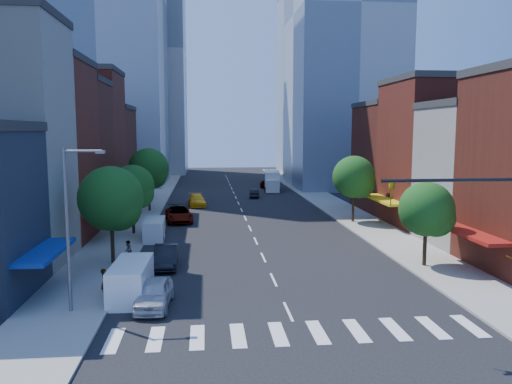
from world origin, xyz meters
TOP-DOWN VIEW (x-y plane):
  - ground at (0.00, 0.00)m, footprint 220.00×220.00m
  - sidewalk_left at (-12.50, 40.00)m, footprint 5.00×120.00m
  - sidewalk_right at (12.50, 40.00)m, footprint 5.00×120.00m
  - crosswalk at (0.00, -3.00)m, footprint 19.00×3.00m
  - bldg_left_2 at (-21.00, 20.50)m, footprint 12.00×9.00m
  - bldg_left_3 at (-21.00, 29.00)m, footprint 12.00×8.00m
  - bldg_left_4 at (-21.00, 37.50)m, footprint 12.00×9.00m
  - bldg_left_5 at (-21.00, 47.00)m, footprint 12.00×10.00m
  - bldg_right_1 at (21.00, 15.00)m, footprint 12.00×8.00m
  - bldg_right_2 at (21.00, 24.00)m, footprint 12.00×10.00m
  - bldg_right_3 at (21.00, 34.00)m, footprint 12.00×10.00m
  - tower_ne at (20.00, 62.00)m, footprint 18.00×20.00m
  - tower_far_w at (-18.00, 95.00)m, footprint 18.00×18.00m
  - traffic_signal at (9.94, -4.50)m, footprint 7.24×2.24m
  - streetlight at (-11.81, 1.00)m, footprint 2.25×0.25m
  - tree_left_near at (-11.35, 10.92)m, footprint 4.80×4.80m
  - tree_left_mid at (-11.35, 21.92)m, footprint 4.20×4.20m
  - tree_left_far at (-11.35, 35.92)m, footprint 5.00×5.00m
  - tree_right_near at (11.65, 7.92)m, footprint 4.00×4.00m
  - tree_right_far at (11.65, 25.92)m, footprint 4.60×4.60m
  - parked_car_front at (-7.50, 1.53)m, footprint 2.14×4.74m
  - parked_car_second at (-7.50, 10.05)m, footprint 1.79×4.85m
  - parked_car_third at (-7.50, 28.53)m, footprint 3.49×6.22m
  - parked_car_rear at (-7.86, 29.75)m, footprint 2.63×5.39m
  - cargo_van_near at (-9.05, 3.12)m, footprint 2.24×5.21m
  - cargo_van_far at (-9.27, 19.48)m, footprint 1.97×4.56m
  - taxi at (-5.72, 40.10)m, footprint 2.66×5.47m
  - traffic_car_oncoming at (2.82, 47.89)m, footprint 1.83×4.05m
  - traffic_car_far at (5.95, 60.80)m, footprint 1.87×4.06m
  - box_truck at (6.61, 56.14)m, footprint 3.21×8.28m
  - pedestrian_near at (-10.61, 3.26)m, footprint 0.55×0.70m
  - pedestrian_far at (-10.50, 11.72)m, footprint 0.66×0.80m

SIDE VIEW (x-z plane):
  - ground at x=0.00m, z-range 0.00..0.00m
  - crosswalk at x=0.00m, z-range 0.00..0.01m
  - sidewalk_left at x=-12.50m, z-range 0.00..0.15m
  - sidewalk_right at x=12.50m, z-range 0.00..0.15m
  - traffic_car_oncoming at x=2.82m, z-range 0.00..1.29m
  - traffic_car_far at x=5.95m, z-range 0.00..1.35m
  - parked_car_rear at x=-7.86m, z-range 0.00..1.51m
  - taxi at x=-5.72m, z-range 0.00..1.54m
  - parked_car_front at x=-7.50m, z-range 0.00..1.58m
  - parked_car_second at x=-7.50m, z-range 0.00..1.58m
  - parked_car_third at x=-7.50m, z-range 0.00..1.64m
  - pedestrian_far at x=-10.50m, z-range 0.15..1.67m
  - cargo_van_far at x=-9.27m, z-range -0.01..1.91m
  - pedestrian_near at x=-10.61m, z-range 0.15..1.85m
  - cargo_van_near at x=-9.05m, z-range -0.01..2.18m
  - box_truck at x=6.61m, z-range -0.09..3.16m
  - traffic_signal at x=9.94m, z-range 0.16..8.16m
  - tree_right_near at x=11.65m, z-range 1.09..7.29m
  - tree_left_mid at x=-11.35m, z-range 1.20..7.85m
  - tree_right_far at x=11.65m, z-range 1.26..8.46m
  - tree_left_near at x=-11.35m, z-range 1.22..8.52m
  - tree_left_far at x=-11.35m, z-range 1.33..9.08m
  - streetlight at x=-11.81m, z-range 0.78..9.78m
  - bldg_right_1 at x=21.00m, z-range 0.00..12.00m
  - bldg_left_5 at x=-21.00m, z-range 0.00..13.00m
  - bldg_right_3 at x=21.00m, z-range 0.00..13.00m
  - bldg_left_3 at x=-21.00m, z-range 0.00..15.00m
  - bldg_right_2 at x=21.00m, z-range 0.00..15.00m
  - bldg_left_2 at x=-21.00m, z-range 0.00..16.00m
  - bldg_left_4 at x=-21.00m, z-range 0.00..17.00m
  - tower_far_w at x=-18.00m, z-range 0.00..56.00m
  - tower_ne at x=20.00m, z-range 0.00..60.00m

